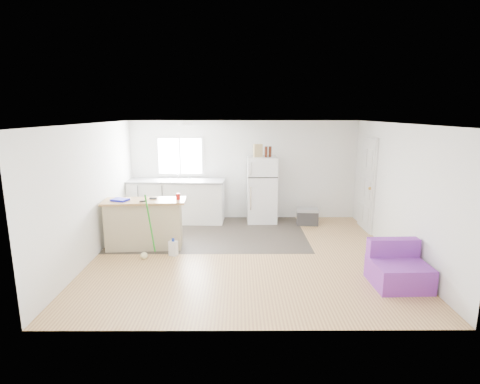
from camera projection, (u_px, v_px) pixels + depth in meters
name	position (u px, v px, depth m)	size (l,w,h in m)	color
room	(246.00, 191.00, 6.72)	(5.51, 5.01, 2.41)	#A16D43
vinyl_zone	(211.00, 233.00, 8.19)	(4.05, 2.50, 0.00)	#352D28
window	(180.00, 156.00, 9.08)	(1.18, 0.06, 0.98)	white
interior_door	(367.00, 185.00, 8.29)	(0.11, 0.92, 2.10)	white
ceiling_fixture	(186.00, 124.00, 7.65)	(0.30, 0.30, 0.07)	white
kitchen_cabinets	(177.00, 201.00, 8.96)	(2.32, 0.83, 1.32)	white
peninsula	(144.00, 224.00, 7.23)	(1.59, 0.70, 0.95)	tan
refrigerator	(262.00, 190.00, 8.92)	(0.70, 0.67, 1.57)	white
cooler	(307.00, 216.00, 8.79)	(0.53, 0.39, 0.39)	#2F2F32
purple_seat	(398.00, 270.00, 5.71)	(0.82, 0.77, 0.65)	purple
cleaner_jug	(173.00, 248.00, 6.88)	(0.18, 0.15, 0.33)	white
mop	(146.00, 246.00, 6.74)	(0.23, 0.34, 1.20)	green
red_cup	(178.00, 196.00, 7.16)	(0.08, 0.08, 0.12)	#B70F0B
blue_tray	(120.00, 200.00, 7.07)	(0.30, 0.22, 0.04)	#1517CA
tool_a	(153.00, 198.00, 7.21)	(0.14, 0.05, 0.03)	black
tool_b	(142.00, 201.00, 6.98)	(0.10, 0.04, 0.03)	black
cardboard_box	(258.00, 151.00, 8.70)	(0.20, 0.10, 0.30)	tan
bottle_left	(266.00, 152.00, 8.66)	(0.07, 0.07, 0.25)	#39150A
bottle_right	(270.00, 152.00, 8.68)	(0.07, 0.07, 0.25)	#39150A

